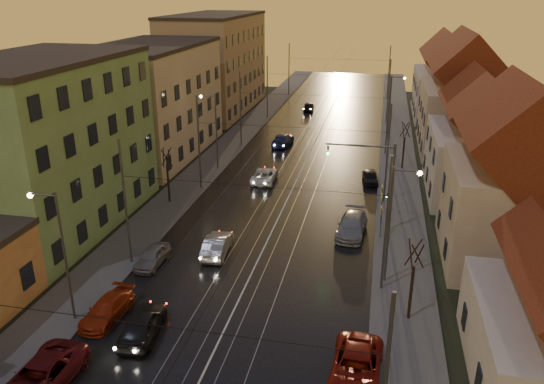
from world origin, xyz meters
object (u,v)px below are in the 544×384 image
Objects in this scene: driving_car_2 at (265,175)px; parked_right_0 at (356,368)px; parked_right_2 at (370,177)px; street_lamp_3 at (393,101)px; parked_left_2 at (107,310)px; driving_car_4 at (309,106)px; parked_left_1 at (40,378)px; street_lamp_1 at (395,215)px; driving_car_3 at (283,140)px; driving_car_0 at (143,324)px; driving_car_1 at (217,245)px; traffic_light_mast at (379,176)px; street_lamp_0 at (58,245)px; street_lamp_2 at (213,124)px; parked_right_1 at (352,226)px; parked_left_3 at (152,257)px.

driving_car_2 is 0.88× the size of parked_right_0.
parked_right_0 is 28.69m from parked_right_2.
street_lamp_3 is 46.54m from parked_left_2.
driving_car_4 is at bearing 102.60° from parked_right_2.
parked_left_1 reaches higher than driving_car_2.
street_lamp_1 is 2.02× the size of driving_car_4.
parked_left_1 is (-3.51, -43.82, 0.03)m from driving_car_3.
driving_car_0 is 1.02× the size of driving_car_1.
street_lamp_3 reaches higher than traffic_light_mast.
street_lamp_0 is 1.00× the size of street_lamp_3.
street_lamp_2 is at bearing 64.88° from driving_car_3.
street_lamp_2 and street_lamp_3 have the same top height.
parked_right_1 reaches higher than driving_car_2.
parked_right_2 is (10.92, -11.36, -0.10)m from driving_car_3.
driving_car_1 reaches higher than parked_right_2.
driving_car_1 is at bearing 93.78° from driving_car_3.
street_lamp_1 is at bearing -154.27° from driving_car_0.
parked_right_0 is (14.56, -8.90, 0.11)m from parked_left_3.
parked_right_1 is (-1.79, -1.13, -3.86)m from traffic_light_mast.
driving_car_4 is 60.93m from parked_right_0.
traffic_light_mast is at bearing 97.91° from street_lamp_1.
street_lamp_0 is at bearing -90.00° from street_lamp_2.
parked_left_3 is (0.14, 12.67, -0.12)m from parked_left_1.
street_lamp_0 and street_lamp_3 have the same top height.
driving_car_0 is 38.80m from driving_car_3.
parked_left_2 is at bearing -85.63° from street_lamp_2.
parked_left_1 is (-15.21, -21.55, -3.85)m from traffic_light_mast.
parked_right_0 is at bearing 109.36° from driving_car_2.
driving_car_4 is 0.74× the size of parked_left_1.
parked_right_1 is at bearing 51.14° from parked_left_2.
parked_left_3 is (-3.77, -51.06, -0.05)m from driving_car_4.
street_lamp_0 is 1.82× the size of driving_car_1.
street_lamp_1 is at bearing 115.58° from driving_car_3.
parked_left_3 is 0.72× the size of parked_right_1.
driving_car_0 is at bearing 61.23° from parked_left_1.
parked_left_1 reaches higher than parked_right_2.
street_lamp_2 is 2.16× the size of parked_left_3.
driving_car_4 is 63.85m from parked_left_1.
street_lamp_3 is at bearing -114.07° from driving_car_1.
traffic_light_mast reaches higher than parked_right_1.
traffic_light_mast is at bearing -35.07° from street_lamp_2.
parked_right_1 is at bearing 44.17° from street_lamp_0.
street_lamp_0 is 38.87m from driving_car_3.
traffic_light_mast is 1.95× the size of parked_left_3.
street_lamp_2 is at bearing 74.18° from driving_car_4.
street_lamp_3 is 1.61× the size of driving_car_3.
parked_left_3 is (-16.18, -36.88, -4.26)m from street_lamp_3.
driving_car_3 is 31.33m from parked_left_3.
driving_car_2 is at bearing -99.45° from driving_car_0.
driving_car_0 is at bearing -119.87° from parked_right_1.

